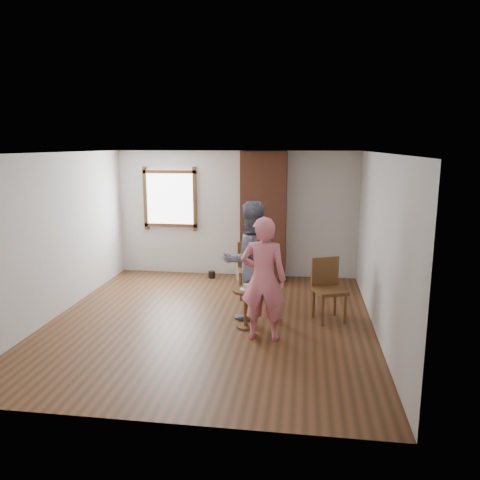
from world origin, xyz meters
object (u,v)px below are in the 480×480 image
object	(u,v)px
stoneware_crock	(245,268)
person_pink	(263,279)
dining_chair_right	(328,286)
side_table	(246,302)
dining_chair_left	(250,267)
man	(250,261)

from	to	relation	value
stoneware_crock	person_pink	world-z (taller)	person_pink
dining_chair_right	side_table	bearing A→B (deg)	-178.46
side_table	dining_chair_left	bearing A→B (deg)	94.00
stoneware_crock	dining_chair_left	bearing A→B (deg)	-77.95
stoneware_crock	side_table	distance (m)	2.59
side_table	person_pink	bearing A→B (deg)	-51.81
dining_chair_left	person_pink	size ratio (longest dim) A/B	0.56
dining_chair_left	person_pink	bearing A→B (deg)	-89.10
dining_chair_left	person_pink	distance (m)	1.96
dining_chair_left	man	bearing A→B (deg)	-94.85
side_table	stoneware_crock	bearing A→B (deg)	97.35
man	dining_chair_right	bearing A→B (deg)	162.27
man	person_pink	bearing A→B (deg)	86.44
man	dining_chair_left	bearing A→B (deg)	-106.94
side_table	person_pink	xyz separation A→B (m)	(0.30, -0.38, 0.48)
dining_chair_left	stoneware_crock	bearing A→B (deg)	90.95
dining_chair_left	person_pink	xyz separation A→B (m)	(0.40, -1.89, 0.33)
stoneware_crock	person_pink	xyz separation A→B (m)	(0.63, -2.94, 0.64)
stoneware_crock	dining_chair_left	world-z (taller)	dining_chair_left
man	side_table	bearing A→B (deg)	64.72
dining_chair_right	person_pink	bearing A→B (deg)	-157.66
man	person_pink	size ratio (longest dim) A/B	1.07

